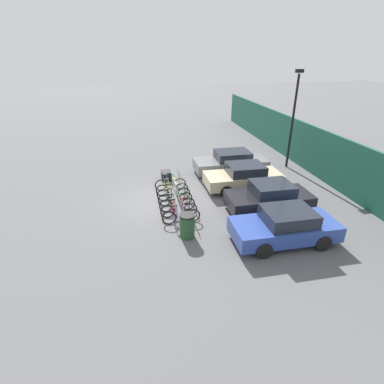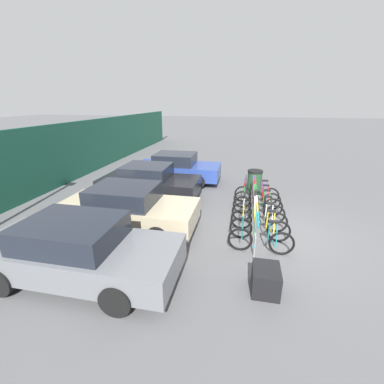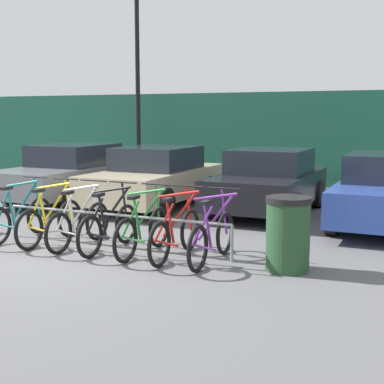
% 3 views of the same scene
% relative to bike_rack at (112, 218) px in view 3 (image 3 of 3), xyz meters
% --- Properties ---
extents(ground_plane, '(120.00, 120.00, 0.00)m').
position_rel_bike_rack_xyz_m(ground_plane, '(-0.56, -0.68, -0.49)').
color(ground_plane, '#59595B').
extents(hoarding_wall, '(36.00, 0.16, 2.82)m').
position_rel_bike_rack_xyz_m(hoarding_wall, '(-0.56, 8.82, 0.92)').
color(hoarding_wall, '#19513D').
rests_on(hoarding_wall, ground).
extents(bike_rack, '(4.12, 0.04, 0.57)m').
position_rel_bike_rack_xyz_m(bike_rack, '(0.00, 0.00, 0.00)').
color(bike_rack, gray).
rests_on(bike_rack, ground).
extents(bicycle_teal, '(0.68, 1.71, 1.05)m').
position_rel_bike_rack_xyz_m(bicycle_teal, '(-1.79, -0.15, -0.11)').
color(bicycle_teal, black).
rests_on(bicycle_teal, ground).
extents(bicycle_yellow, '(0.68, 1.71, 1.05)m').
position_rel_bike_rack_xyz_m(bicycle_yellow, '(-1.12, -0.15, -0.11)').
color(bicycle_yellow, black).
rests_on(bicycle_yellow, ground).
extents(bicycle_white, '(0.68, 1.71, 1.05)m').
position_rel_bike_rack_xyz_m(bicycle_white, '(-0.55, -0.15, -0.11)').
color(bicycle_white, black).
rests_on(bicycle_white, ground).
extents(bicycle_black, '(0.68, 1.71, 1.05)m').
position_rel_bike_rack_xyz_m(bicycle_black, '(0.03, -0.15, -0.11)').
color(bicycle_black, black).
rests_on(bicycle_black, ground).
extents(bicycle_green, '(0.68, 1.71, 1.05)m').
position_rel_bike_rack_xyz_m(bicycle_green, '(0.65, -0.15, -0.11)').
color(bicycle_green, black).
rests_on(bicycle_green, ground).
extents(bicycle_red, '(0.68, 1.71, 1.05)m').
position_rel_bike_rack_xyz_m(bicycle_red, '(1.20, -0.15, -0.11)').
color(bicycle_red, black).
rests_on(bicycle_red, ground).
extents(bicycle_purple, '(0.68, 1.71, 1.05)m').
position_rel_bike_rack_xyz_m(bicycle_purple, '(1.79, -0.15, -0.11)').
color(bicycle_purple, black).
rests_on(bicycle_purple, ground).
extents(car_grey, '(1.91, 4.43, 1.40)m').
position_rel_bike_rack_xyz_m(car_grey, '(-3.63, 3.86, 0.20)').
color(car_grey, slate).
rests_on(car_grey, ground).
extents(car_beige, '(1.91, 4.15, 1.40)m').
position_rel_bike_rack_xyz_m(car_beige, '(-1.23, 3.81, 0.20)').
color(car_beige, '#C1B28E').
rests_on(car_beige, ground).
extents(car_black, '(1.91, 3.92, 1.40)m').
position_rel_bike_rack_xyz_m(car_black, '(1.41, 4.11, 0.20)').
color(car_black, black).
rests_on(car_black, ground).
extents(lamp_post, '(0.24, 0.44, 5.97)m').
position_rel_bike_rack_xyz_m(lamp_post, '(-3.98, 7.83, 2.85)').
color(lamp_post, black).
rests_on(lamp_post, ground).
extents(trash_bin, '(0.63, 0.63, 1.03)m').
position_rel_bike_rack_xyz_m(trash_bin, '(2.88, -0.08, 0.03)').
color(trash_bin, '#234728').
rests_on(trash_bin, ground).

